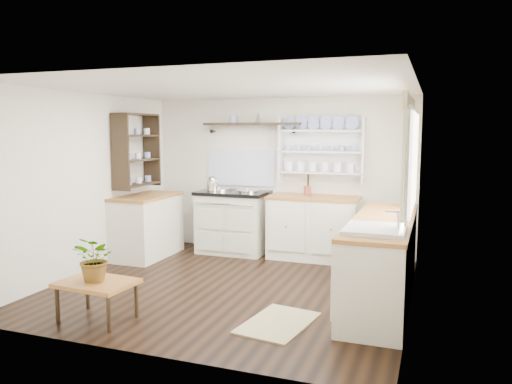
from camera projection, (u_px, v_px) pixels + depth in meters
floor at (232, 286)px, 5.86m from camera, size 4.00×3.80×0.01m
wall_back at (280, 176)px, 7.50m from camera, size 4.00×0.02×2.30m
wall_right at (413, 197)px, 5.05m from camera, size 0.02×3.80×2.30m
wall_left at (87, 183)px, 6.39m from camera, size 0.02×3.80×2.30m
ceiling at (231, 88)px, 5.58m from camera, size 4.00×3.80×0.01m
window at (410, 156)px, 5.15m from camera, size 0.08×1.55×1.22m
aga_cooker at (233, 221)px, 7.48m from camera, size 1.04×0.72×0.96m
back_cabinets at (314, 227)px, 7.10m from camera, size 1.27×0.63×0.90m
right_cabinets at (382, 259)px, 5.33m from camera, size 0.62×2.43×0.90m
belfast_sink at (375, 242)px, 4.59m from camera, size 0.55×0.60×0.45m
left_cabinets at (147, 225)px, 7.22m from camera, size 0.62×1.13×0.90m
plate_rack at (322, 149)px, 7.19m from camera, size 1.20×0.22×0.90m
high_shelf at (252, 125)px, 7.42m from camera, size 1.50×0.29×0.16m
left_shelving at (137, 150)px, 7.13m from camera, size 0.28×0.80×1.05m
kettle at (213, 184)px, 7.39m from camera, size 0.18×0.18×0.21m
utensil_crock at (307, 190)px, 7.15m from camera, size 0.10×0.10×0.12m
center_table at (97, 286)px, 4.79m from camera, size 0.74×0.55×0.39m
potted_plant at (96, 259)px, 4.76m from camera, size 0.46×0.42×0.44m
floor_rug at (278, 323)px, 4.73m from camera, size 0.68×0.93×0.02m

